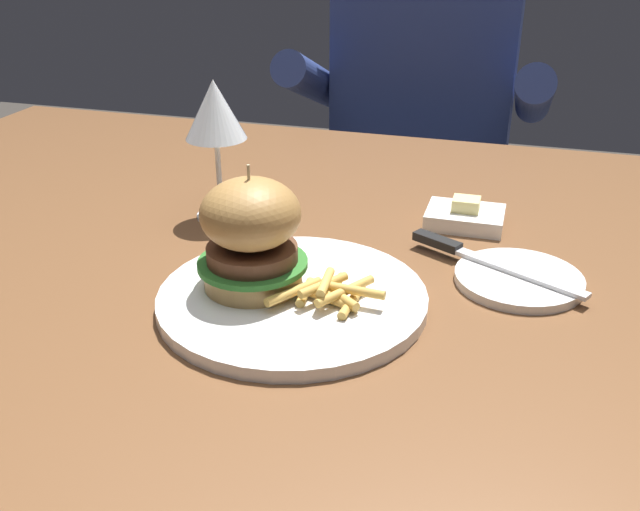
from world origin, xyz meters
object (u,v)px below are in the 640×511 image
(wine_glass, at_px, (215,114))
(main_plate, at_px, (293,298))
(butter_dish, at_px, (465,216))
(diner_person, at_px, (419,179))
(burger_sandwich, at_px, (251,234))
(bread_plate, at_px, (519,279))
(table_knife, at_px, (479,257))

(wine_glass, bearing_deg, main_plate, -49.71)
(main_plate, xyz_separation_m, butter_dish, (0.14, 0.25, 0.00))
(main_plate, distance_m, diner_person, 0.92)
(main_plate, xyz_separation_m, burger_sandwich, (-0.04, 0.00, 0.06))
(burger_sandwich, distance_m, wine_glass, 0.23)
(main_plate, xyz_separation_m, bread_plate, (0.22, 0.11, -0.00))
(butter_dish, xyz_separation_m, diner_person, (-0.15, 0.64, -0.19))
(burger_sandwich, relative_size, diner_person, 0.11)
(diner_person, bearing_deg, wine_glass, -102.16)
(main_plate, distance_m, burger_sandwich, 0.08)
(wine_glass, relative_size, diner_person, 0.15)
(wine_glass, relative_size, bread_plate, 1.31)
(burger_sandwich, distance_m, butter_dish, 0.32)
(table_knife, relative_size, diner_person, 0.17)
(bread_plate, distance_m, table_knife, 0.05)
(burger_sandwich, distance_m, bread_plate, 0.29)
(bread_plate, xyz_separation_m, butter_dish, (-0.07, 0.14, 0.01))
(burger_sandwich, relative_size, bread_plate, 0.95)
(butter_dish, height_order, diner_person, diner_person)
(table_knife, distance_m, diner_person, 0.81)
(wine_glass, bearing_deg, butter_dish, 11.80)
(main_plate, xyz_separation_m, table_knife, (0.17, 0.14, 0.01))
(table_knife, relative_size, butter_dish, 2.06)
(main_plate, height_order, burger_sandwich, burger_sandwich)
(wine_glass, xyz_separation_m, butter_dish, (0.31, 0.06, -0.12))
(bread_plate, bearing_deg, main_plate, -152.69)
(main_plate, bearing_deg, diner_person, 90.60)
(diner_person, bearing_deg, table_knife, -76.55)
(main_plate, relative_size, diner_person, 0.23)
(main_plate, relative_size, bread_plate, 2.00)
(burger_sandwich, bearing_deg, diner_person, 87.83)
(wine_glass, xyz_separation_m, bread_plate, (0.38, -0.08, -0.13))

